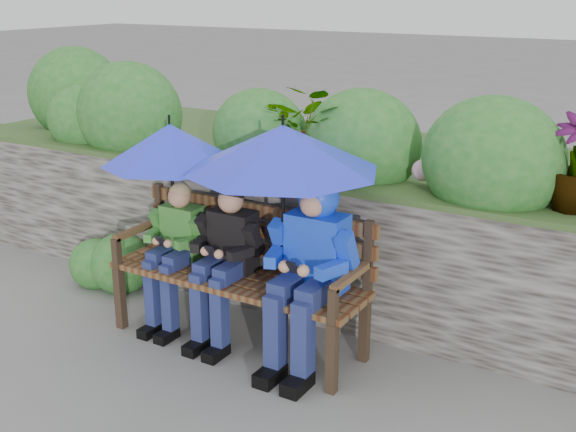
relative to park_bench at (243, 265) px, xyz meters
The scene contains 8 objects.
ground 0.67m from the park_bench, 20.73° to the right, with size 60.00×60.00×0.00m, color slate.
garden_backdrop 1.50m from the park_bench, 75.84° to the left, with size 8.00×2.86×1.79m.
park_bench is the anchor object (origin of this frame).
boy_left 0.52m from the park_bench, behind, with size 0.42×0.48×1.03m.
boy_middle 0.14m from the park_bench, 136.35° to the right, with size 0.45×0.52×1.08m.
boy_right 0.58m from the park_bench, ahead, with size 0.54×0.66×1.20m.
umbrella_left 0.94m from the park_bench, behind, with size 0.93×0.93×0.79m.
umbrella_right 0.92m from the park_bench, 10.63° to the right, with size 1.20×1.20×0.85m.
Camera 1 is at (2.16, -3.51, 2.31)m, focal length 45.00 mm.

